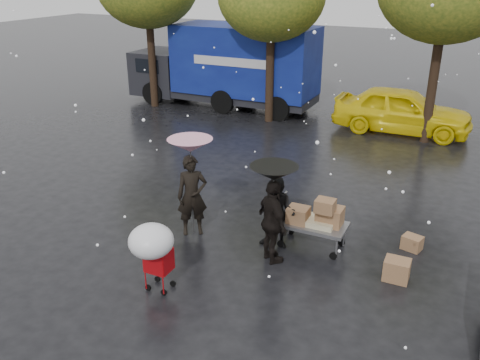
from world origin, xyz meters
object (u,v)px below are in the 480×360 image
at_px(vendor_cart, 316,218).
at_px(yellow_taxi, 402,110).
at_px(person_pink, 192,196).
at_px(blue_truck, 228,66).
at_px(person_black, 273,222).
at_px(shopping_cart, 152,244).

xyz_separation_m(vendor_cart, yellow_taxi, (0.25, 9.50, 0.12)).
bearing_deg(person_pink, blue_truck, 76.90).
distance_m(person_pink, vendor_cart, 2.84).
distance_m(person_black, blue_truck, 12.91).
bearing_deg(shopping_cart, blue_truck, 111.25).
relative_size(person_pink, vendor_cart, 1.25).
relative_size(person_pink, person_black, 1.03).
distance_m(person_pink, blue_truck, 11.64).
relative_size(vendor_cart, blue_truck, 0.18).
bearing_deg(yellow_taxi, blue_truck, 84.73).
bearing_deg(blue_truck, shopping_cart, -68.75).
bearing_deg(blue_truck, person_pink, -67.09).
distance_m(person_pink, person_black, 2.15).
distance_m(person_pink, yellow_taxi, 10.53).
xyz_separation_m(person_pink, vendor_cart, (2.77, 0.59, -0.23)).
relative_size(person_black, yellow_taxi, 0.37).
relative_size(person_black, blue_truck, 0.22).
bearing_deg(vendor_cart, shopping_cart, -126.80).
bearing_deg(shopping_cart, yellow_taxi, 78.83).
xyz_separation_m(blue_truck, yellow_taxi, (7.54, -0.61, -0.92)).
bearing_deg(blue_truck, yellow_taxi, -4.65).
distance_m(blue_truck, yellow_taxi, 7.62).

